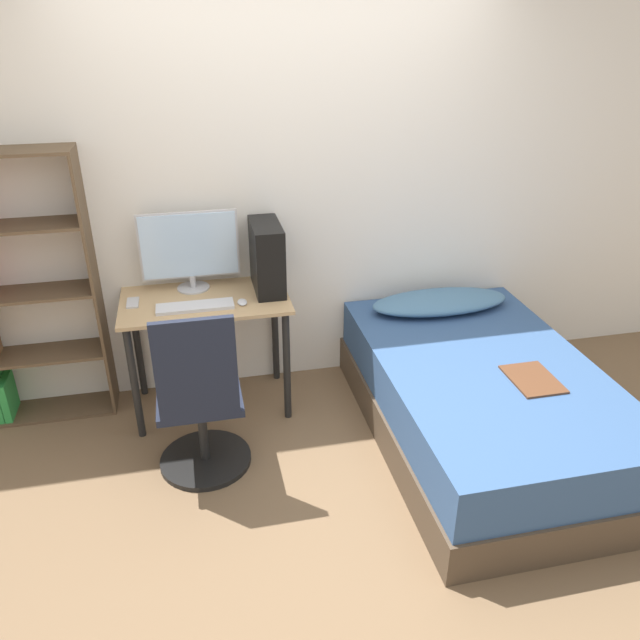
% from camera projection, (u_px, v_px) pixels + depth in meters
% --- Properties ---
extents(ground_plane, '(14.00, 14.00, 0.00)m').
position_uv_depth(ground_plane, '(336.00, 508.00, 3.19)').
color(ground_plane, brown).
extents(wall_back, '(8.00, 0.05, 2.50)m').
position_uv_depth(wall_back, '(285.00, 196.00, 3.82)').
color(wall_back, silver).
rests_on(wall_back, ground_plane).
extents(desk, '(0.98, 0.56, 0.75)m').
position_uv_depth(desk, '(207.00, 318.00, 3.73)').
color(desk, tan).
rests_on(desk, ground_plane).
extents(bookshelf, '(0.77, 0.27, 1.63)m').
position_uv_depth(bookshelf, '(3.00, 299.00, 3.56)').
color(bookshelf, brown).
rests_on(bookshelf, ground_plane).
extents(office_chair, '(0.51, 0.51, 1.00)m').
position_uv_depth(office_chair, '(201.00, 411.00, 3.28)').
color(office_chair, black).
rests_on(office_chair, ground_plane).
extents(bed, '(1.20, 1.93, 0.51)m').
position_uv_depth(bed, '(482.00, 402.00, 3.59)').
color(bed, '#4C3D2D').
rests_on(bed, ground_plane).
extents(pillow, '(0.91, 0.36, 0.11)m').
position_uv_depth(pillow, '(440.00, 302.00, 4.06)').
color(pillow, teal).
rests_on(pillow, bed).
extents(magazine, '(0.24, 0.32, 0.01)m').
position_uv_depth(magazine, '(533.00, 379.00, 3.32)').
color(magazine, '#56331E').
rests_on(magazine, bed).
extents(monitor, '(0.58, 0.20, 0.48)m').
position_uv_depth(monitor, '(189.00, 249.00, 3.69)').
color(monitor, '#B7B7BC').
rests_on(monitor, desk).
extents(keyboard, '(0.44, 0.13, 0.02)m').
position_uv_depth(keyboard, '(195.00, 306.00, 3.56)').
color(keyboard, silver).
rests_on(keyboard, desk).
extents(pc_tower, '(0.17, 0.39, 0.41)m').
position_uv_depth(pc_tower, '(267.00, 257.00, 3.71)').
color(pc_tower, black).
rests_on(pc_tower, desk).
extents(mouse, '(0.06, 0.09, 0.02)m').
position_uv_depth(mouse, '(242.00, 302.00, 3.61)').
color(mouse, silver).
rests_on(mouse, desk).
extents(phone, '(0.07, 0.14, 0.01)m').
position_uv_depth(phone, '(133.00, 303.00, 3.61)').
color(phone, '#B7B7BC').
rests_on(phone, desk).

